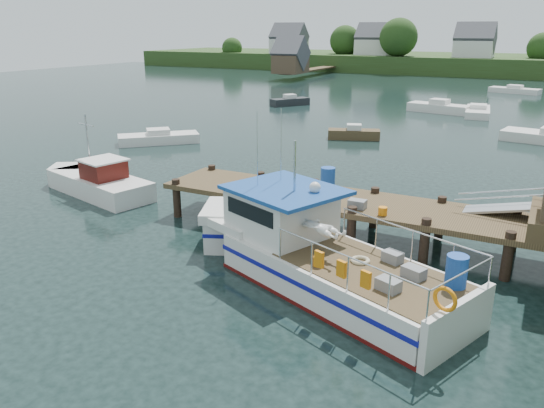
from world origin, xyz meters
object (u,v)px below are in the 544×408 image
at_px(moored_d, 478,111).
at_px(moored_e, 290,101).
at_px(work_boat, 96,181).
at_px(dock, 501,197).
at_px(moored_far, 515,90).
at_px(moored_rowboat, 354,134).
at_px(moored_b, 439,107).
at_px(moored_a, 159,138).
at_px(lobster_boat, 309,252).

height_order(moored_d, moored_e, moored_e).
distance_m(work_boat, moored_e, 31.74).
distance_m(dock, moored_far, 53.05).
relative_size(moored_rowboat, moored_d, 0.63).
height_order(dock, work_boat, dock).
height_order(work_boat, moored_b, work_boat).
relative_size(moored_b, moored_d, 0.97).
relative_size(dock, moored_a, 3.29).
bearing_deg(lobster_boat, moored_d, 111.43).
distance_m(moored_a, moored_b, 26.91).
relative_size(work_boat, moored_a, 1.39).
relative_size(work_boat, moored_b, 1.21).
bearing_deg(moored_e, lobster_boat, -39.70).
distance_m(moored_rowboat, moored_e, 17.65).
bearing_deg(work_boat, moored_b, 88.71).
relative_size(dock, lobster_boat, 1.62).
bearing_deg(moored_a, lobster_boat, -63.37).
relative_size(dock, moored_far, 2.78).
distance_m(dock, moored_e, 38.26).
bearing_deg(work_boat, moored_far, 89.24).
xyz_separation_m(dock, moored_d, (-4.74, 32.79, -1.87)).
xyz_separation_m(work_boat, moored_rowboat, (6.40, 17.91, -0.20)).
distance_m(moored_rowboat, moored_a, 13.48).
bearing_deg(moored_far, dock, -88.19).
height_order(lobster_boat, moored_b, lobster_boat).
distance_m(work_boat, moored_a, 11.49).
xyz_separation_m(lobster_boat, moored_b, (-3.27, 37.01, -0.46)).
distance_m(lobster_boat, work_boat, 13.02).
bearing_deg(dock, work_boat, -178.63).
bearing_deg(moored_d, moored_e, -150.34).
bearing_deg(dock, moored_a, 155.72).
bearing_deg(moored_rowboat, lobster_boat, -64.38).
relative_size(moored_b, moored_e, 1.44).
bearing_deg(moored_rowboat, moored_a, -136.47).
bearing_deg(moored_b, moored_d, -26.60).
relative_size(moored_a, moored_d, 0.84).
xyz_separation_m(dock, work_boat, (-17.39, -0.42, -1.66)).
bearing_deg(moored_a, dock, -48.57).
bearing_deg(moored_a, moored_rowboat, 9.42).
bearing_deg(moored_rowboat, dock, -48.05).
bearing_deg(moored_rowboat, moored_d, 77.59).
relative_size(dock, work_boat, 2.37).
distance_m(work_boat, moored_b, 34.64).
bearing_deg(moored_d, moored_a, -103.86).
relative_size(moored_rowboat, moored_far, 0.63).
relative_size(moored_far, moored_e, 1.47).
height_order(work_boat, moored_e, work_boat).
distance_m(lobster_boat, moored_d, 36.83).
xyz_separation_m(moored_d, moored_e, (-17.72, -1.88, 0.04)).
distance_m(dock, moored_d, 33.18).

